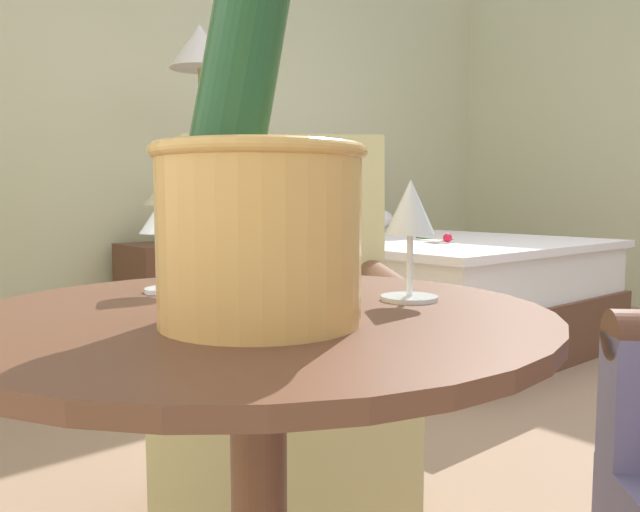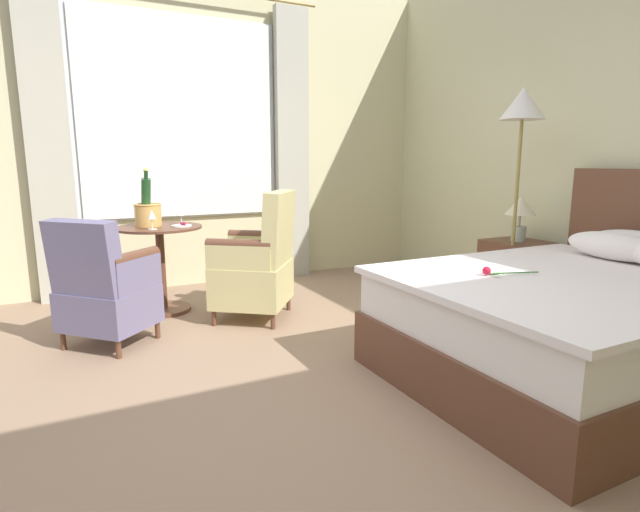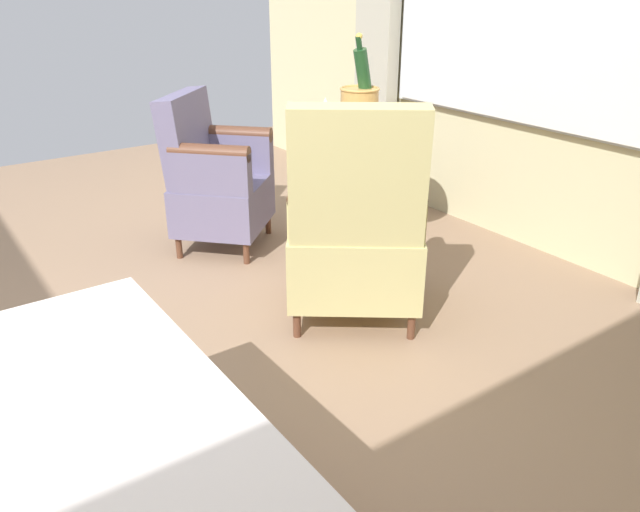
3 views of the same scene
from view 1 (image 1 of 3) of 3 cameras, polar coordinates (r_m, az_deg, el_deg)
The scene contains 11 objects.
ground_plane at distance 2.69m, azimuth 25.33°, elevation -14.06°, with size 7.01×7.01×0.00m, color #97785E.
wall_headboard_side at distance 4.50m, azimuth -9.18°, elevation 14.25°, with size 5.63×0.12×3.13m.
bed at distance 3.96m, azimuth 6.92°, elevation -2.13°, with size 1.67×2.13×1.22m.
nightstand at distance 3.86m, azimuth -13.75°, elevation -3.29°, with size 0.51×0.46×0.59m.
bedside_lamp at distance 3.82m, azimuth -13.94°, elevation 5.09°, with size 0.26×0.26×0.38m.
floor_lamp_brass at distance 3.76m, azimuth -10.88°, elevation 16.04°, with size 0.35×0.35×1.85m.
champagne_bucket at distance 0.66m, azimuth -5.81°, elevation 4.90°, with size 0.23×0.23×0.48m.
wine_glass_near_bucket at distance 0.82m, azimuth 8.26°, elevation 3.56°, with size 0.08×0.08×0.16m.
wine_glass_near_edge at distance 0.91m, azimuth -13.78°, elevation 3.31°, with size 0.08×0.08×0.14m.
snack_plate at distance 0.95m, azimuth -6.76°, elevation -2.26°, with size 0.17×0.17×0.04m.
armchair_by_window at distance 1.67m, azimuth -3.19°, elevation -9.63°, with size 0.82×0.82×1.05m.
Camera 1 is at (-2.33, -1.01, 0.87)m, focal length 35.00 mm.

